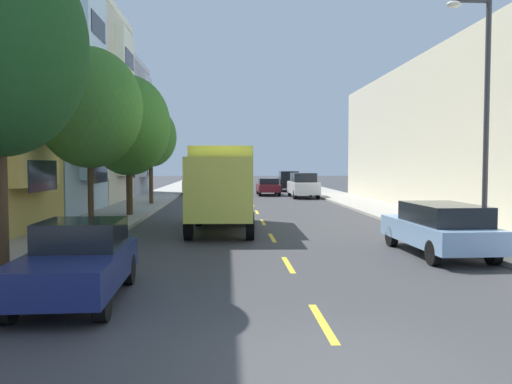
{
  "coord_description": "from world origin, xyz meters",
  "views": [
    {
      "loc": [
        -1.55,
        -6.47,
        2.62
      ],
      "look_at": [
        -0.09,
        21.26,
        1.14
      ],
      "focal_mm": 36.86,
      "sensor_mm": 36.0,
      "label": 1
    }
  ],
  "objects_px": {
    "street_tree_second": "(89,108)",
    "street_lamp": "(482,104)",
    "street_tree_farthest": "(151,137)",
    "parked_suv_black": "(289,181)",
    "delivery_box_truck": "(222,183)",
    "moving_burgundy_sedan": "(268,186)",
    "parked_pickup_champagne": "(204,180)",
    "parked_suv_charcoal": "(195,183)",
    "parked_suv_white": "(303,185)",
    "street_tree_third": "(129,126)",
    "parked_hatchback_navy": "(78,261)",
    "parked_wagon_sky": "(439,227)"
  },
  "relations": [
    {
      "from": "parked_suv_charcoal",
      "to": "parked_hatchback_navy",
      "type": "relative_size",
      "value": 1.19
    },
    {
      "from": "parked_suv_white",
      "to": "parked_wagon_sky",
      "type": "distance_m",
      "value": 25.9
    },
    {
      "from": "street_lamp",
      "to": "parked_wagon_sky",
      "type": "relative_size",
      "value": 1.56
    },
    {
      "from": "delivery_box_truck",
      "to": "parked_suv_charcoal",
      "type": "relative_size",
      "value": 1.55
    },
    {
      "from": "street_tree_third",
      "to": "parked_hatchback_navy",
      "type": "relative_size",
      "value": 1.68
    },
    {
      "from": "parked_hatchback_navy",
      "to": "parked_wagon_sky",
      "type": "relative_size",
      "value": 0.85
    },
    {
      "from": "street_tree_second",
      "to": "street_lamp",
      "type": "height_order",
      "value": "street_lamp"
    },
    {
      "from": "street_tree_third",
      "to": "delivery_box_truck",
      "type": "bearing_deg",
      "value": -47.02
    },
    {
      "from": "street_tree_third",
      "to": "parked_suv_white",
      "type": "distance_m",
      "value": 18.4
    },
    {
      "from": "street_tree_third",
      "to": "street_tree_second",
      "type": "bearing_deg",
      "value": -90.0
    },
    {
      "from": "parked_suv_white",
      "to": "moving_burgundy_sedan",
      "type": "xyz_separation_m",
      "value": [
        -2.47,
        3.46,
        -0.24
      ]
    },
    {
      "from": "street_tree_farthest",
      "to": "parked_suv_black",
      "type": "height_order",
      "value": "street_tree_farthest"
    },
    {
      "from": "street_tree_farthest",
      "to": "parked_suv_white",
      "type": "height_order",
      "value": "street_tree_farthest"
    },
    {
      "from": "delivery_box_truck",
      "to": "parked_wagon_sky",
      "type": "xyz_separation_m",
      "value": [
        6.29,
        -6.38,
        -1.07
      ]
    },
    {
      "from": "street_tree_farthest",
      "to": "parked_suv_black",
      "type": "relative_size",
      "value": 1.25
    },
    {
      "from": "street_tree_third",
      "to": "delivery_box_truck",
      "type": "height_order",
      "value": "street_tree_third"
    },
    {
      "from": "street_tree_farthest",
      "to": "parked_suv_white",
      "type": "bearing_deg",
      "value": 34.49
    },
    {
      "from": "parked_suv_white",
      "to": "parked_wagon_sky",
      "type": "height_order",
      "value": "parked_suv_white"
    },
    {
      "from": "street_tree_farthest",
      "to": "moving_burgundy_sedan",
      "type": "xyz_separation_m",
      "value": [
        8.2,
        10.79,
        -3.58
      ]
    },
    {
      "from": "street_tree_farthest",
      "to": "parked_pickup_champagne",
      "type": "relative_size",
      "value": 1.15
    },
    {
      "from": "street_lamp",
      "to": "parked_suv_white",
      "type": "relative_size",
      "value": 1.54
    },
    {
      "from": "street_tree_farthest",
      "to": "parked_pickup_champagne",
      "type": "distance_m",
      "value": 28.29
    },
    {
      "from": "parked_hatchback_navy",
      "to": "parked_suv_charcoal",
      "type": "bearing_deg",
      "value": 89.95
    },
    {
      "from": "parked_hatchback_navy",
      "to": "parked_wagon_sky",
      "type": "distance_m",
      "value": 10.01
    },
    {
      "from": "street_tree_third",
      "to": "delivery_box_truck",
      "type": "xyz_separation_m",
      "value": [
        4.6,
        -4.94,
        -2.61
      ]
    },
    {
      "from": "street_lamp",
      "to": "street_tree_second",
      "type": "bearing_deg",
      "value": 164.23
    },
    {
      "from": "parked_suv_white",
      "to": "moving_burgundy_sedan",
      "type": "distance_m",
      "value": 4.26
    },
    {
      "from": "parked_suv_black",
      "to": "moving_burgundy_sedan",
      "type": "xyz_separation_m",
      "value": [
        -2.54,
        -6.99,
        -0.24
      ]
    },
    {
      "from": "parked_suv_charcoal",
      "to": "parked_suv_white",
      "type": "bearing_deg",
      "value": -31.41
    },
    {
      "from": "street_tree_third",
      "to": "parked_pickup_champagne",
      "type": "bearing_deg",
      "value": 86.64
    },
    {
      "from": "parked_pickup_champagne",
      "to": "street_lamp",
      "type": "bearing_deg",
      "value": -77.38
    },
    {
      "from": "parked_suv_black",
      "to": "moving_burgundy_sedan",
      "type": "bearing_deg",
      "value": -109.95
    },
    {
      "from": "street_tree_second",
      "to": "street_lamp",
      "type": "distance_m",
      "value": 12.84
    },
    {
      "from": "parked_pickup_champagne",
      "to": "parked_hatchback_navy",
      "type": "distance_m",
      "value": 51.06
    },
    {
      "from": "street_tree_farthest",
      "to": "parked_suv_charcoal",
      "type": "height_order",
      "value": "street_tree_farthest"
    },
    {
      "from": "parked_hatchback_navy",
      "to": "moving_burgundy_sedan",
      "type": "xyz_separation_m",
      "value": [
        6.25,
        33.86,
        -0.01
      ]
    },
    {
      "from": "moving_burgundy_sedan",
      "to": "parked_suv_black",
      "type": "bearing_deg",
      "value": 70.05
    },
    {
      "from": "delivery_box_truck",
      "to": "moving_burgundy_sedan",
      "type": "relative_size",
      "value": 1.67
    },
    {
      "from": "delivery_box_truck",
      "to": "moving_burgundy_sedan",
      "type": "bearing_deg",
      "value": 81.11
    },
    {
      "from": "street_tree_third",
      "to": "parked_wagon_sky",
      "type": "xyz_separation_m",
      "value": [
        10.89,
        -11.32,
        -3.69
      ]
    },
    {
      "from": "parked_hatchback_navy",
      "to": "parked_suv_black",
      "type": "bearing_deg",
      "value": 77.86
    },
    {
      "from": "delivery_box_truck",
      "to": "parked_pickup_champagne",
      "type": "height_order",
      "value": "delivery_box_truck"
    },
    {
      "from": "street_tree_third",
      "to": "parked_suv_white",
      "type": "relative_size",
      "value": 1.41
    },
    {
      "from": "street_tree_third",
      "to": "delivery_box_truck",
      "type": "relative_size",
      "value": 0.91
    },
    {
      "from": "delivery_box_truck",
      "to": "parked_pickup_champagne",
      "type": "distance_m",
      "value": 40.27
    },
    {
      "from": "street_tree_second",
      "to": "street_lamp",
      "type": "xyz_separation_m",
      "value": [
        12.36,
        -3.49,
        -0.2
      ]
    },
    {
      "from": "delivery_box_truck",
      "to": "parked_suv_black",
      "type": "relative_size",
      "value": 1.54
    },
    {
      "from": "parked_suv_white",
      "to": "parked_hatchback_navy",
      "type": "relative_size",
      "value": 1.19
    },
    {
      "from": "delivery_box_truck",
      "to": "parked_suv_white",
      "type": "bearing_deg",
      "value": 72.74
    },
    {
      "from": "street_tree_third",
      "to": "parked_suv_black",
      "type": "height_order",
      "value": "street_tree_third"
    }
  ]
}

